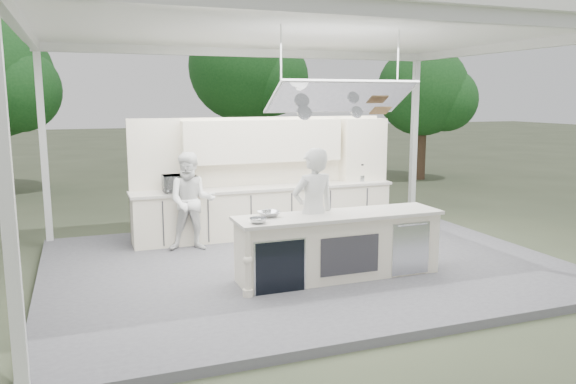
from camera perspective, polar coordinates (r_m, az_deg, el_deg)
name	(u,v)px	position (r m, az deg, el deg)	size (l,w,h in m)	color
ground	(303,268)	(9.19, 1.56, -7.77)	(90.00, 90.00, 0.00)	#484F36
stage_deck	(303,265)	(9.17, 1.56, -7.41)	(8.00, 6.00, 0.12)	slate
tent	(305,32)	(8.81, 1.72, 15.91)	(8.20, 6.20, 3.86)	white
demo_island	(338,246)	(8.29, 5.10, -5.44)	(3.10, 0.79, 0.95)	white
back_counter	(266,211)	(10.77, -2.23, -1.89)	(5.08, 0.72, 0.95)	white
back_wall_unit	(284,158)	(10.97, -0.40, 3.48)	(5.05, 0.48, 2.25)	white
tree_cluster	(182,80)	(18.18, -10.75, 11.14)	(19.55, 9.40, 5.85)	#453222
head_chef	(313,212)	(8.24, 2.58, -2.08)	(0.70, 0.46, 1.91)	silver
sous_chef	(192,201)	(9.79, -9.77, -0.95)	(0.83, 0.65, 1.71)	white
toaster_oven	(179,183)	(10.19, -11.04, 0.85)	(0.56, 0.38, 0.31)	silver
bowl_large	(269,214)	(7.96, -1.94, -2.24)	(0.31, 0.31, 0.08)	silver
bowl_small	(258,221)	(7.55, -3.06, -2.91)	(0.24, 0.24, 0.07)	#AEB0B5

